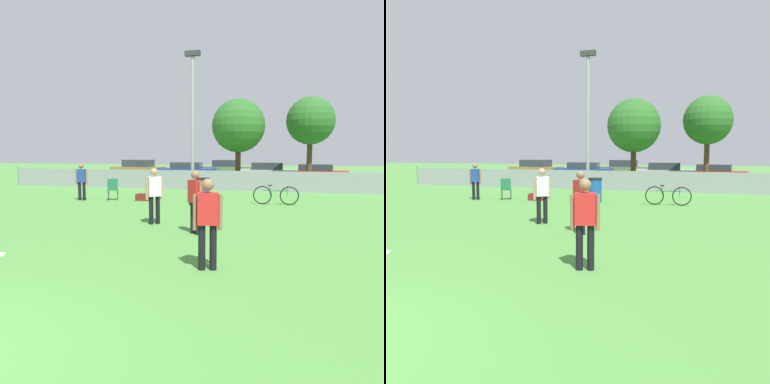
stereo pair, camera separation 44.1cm
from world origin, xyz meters
The scene contains 17 objects.
fence_backline centered at (0.00, 18.00, 0.55)m, with size 26.21×0.07×1.21m.
light_pole centered at (-1.86, 19.33, 4.74)m, with size 0.90×0.36×7.97m.
tree_near_pole centered at (0.82, 19.64, 3.63)m, with size 3.10×3.10×5.20m.
tree_far_right centered at (4.95, 21.80, 4.01)m, with size 2.91×2.91×5.49m.
player_receiver_white centered at (-0.08, 7.85, 0.95)m, with size 0.43×0.40×1.65m.
player_thrower_red centered at (1.41, 6.83, 0.95)m, with size 0.43×0.40×1.65m.
player_defender_red centered at (2.34, 4.00, 0.95)m, with size 0.52×0.30×1.65m.
spectator_in_blue centered at (-5.09, 12.23, 0.93)m, with size 0.50×0.31×1.63m.
folding_chair_sideline centered at (-3.78, 12.60, 0.55)m, with size 0.59×0.59×0.96m.
bicycle_sideline centered at (3.25, 12.95, 0.39)m, with size 1.82×0.44×0.80m.
trash_bin centered at (0.21, 13.05, 0.52)m, with size 0.59×0.59×1.03m.
gear_bag_sideline centered at (-2.43, 12.81, 0.14)m, with size 0.63×0.35×0.31m.
parked_car_tan centered at (-8.32, 26.47, 0.71)m, with size 4.47×2.21×1.50m.
parked_car_blue centered at (-4.15, 26.34, 0.66)m, with size 4.70×2.11×1.33m.
parked_car_olive centered at (-1.28, 28.45, 0.72)m, with size 4.49×2.12×1.48m.
parked_car_silver centered at (2.23, 25.25, 0.66)m, with size 4.23×1.75×1.38m.
parked_car_red centered at (5.64, 25.83, 0.63)m, with size 4.63×2.28×1.27m.
Camera 2 is at (4.13, -2.31, 2.11)m, focal length 35.00 mm.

